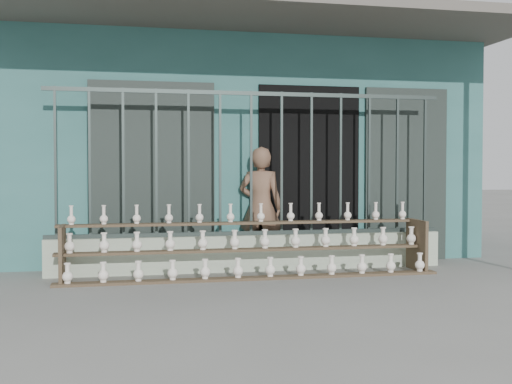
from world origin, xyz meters
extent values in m
plane|color=slate|center=(0.00, 0.00, 0.00)|extent=(60.00, 60.00, 0.00)
cube|color=#306663|center=(0.00, 4.30, 1.60)|extent=(7.00, 5.00, 3.20)
cube|color=black|center=(0.90, 1.82, 1.20)|extent=(1.40, 0.12, 2.40)
cube|color=black|center=(-1.20, 1.78, 1.20)|extent=(1.60, 0.08, 2.40)
cube|color=black|center=(2.30, 1.78, 1.20)|extent=(1.20, 0.08, 2.40)
cube|color=#59544C|center=(0.00, 1.20, 3.15)|extent=(7.40, 2.00, 0.12)
cube|color=#B6C7AA|center=(0.00, 1.30, 0.23)|extent=(5.00, 0.20, 0.45)
cube|color=#283330|center=(-2.35, 1.30, 1.35)|extent=(0.03, 0.03, 1.80)
cube|color=#283330|center=(-1.96, 1.30, 1.35)|extent=(0.03, 0.03, 1.80)
cube|color=#283330|center=(-1.57, 1.30, 1.35)|extent=(0.03, 0.03, 1.80)
cube|color=#283330|center=(-1.18, 1.30, 1.35)|extent=(0.03, 0.03, 1.80)
cube|color=#283330|center=(-0.78, 1.30, 1.35)|extent=(0.03, 0.03, 1.80)
cube|color=#283330|center=(-0.39, 1.30, 1.35)|extent=(0.03, 0.03, 1.80)
cube|color=#283330|center=(0.00, 1.30, 1.35)|extent=(0.03, 0.03, 1.80)
cube|color=#283330|center=(0.39, 1.30, 1.35)|extent=(0.03, 0.03, 1.80)
cube|color=#283330|center=(0.78, 1.30, 1.35)|extent=(0.03, 0.03, 1.80)
cube|color=#283330|center=(1.17, 1.30, 1.35)|extent=(0.03, 0.03, 1.80)
cube|color=#283330|center=(1.57, 1.30, 1.35)|extent=(0.03, 0.03, 1.80)
cube|color=#283330|center=(1.96, 1.30, 1.35)|extent=(0.03, 0.03, 1.80)
cube|color=#283330|center=(2.35, 1.30, 1.35)|extent=(0.03, 0.03, 1.80)
cube|color=#283330|center=(0.00, 1.30, 2.22)|extent=(5.00, 0.04, 0.05)
cube|color=#283330|center=(0.00, 1.30, 0.47)|extent=(5.00, 0.04, 0.05)
cube|color=brown|center=(-0.10, 0.65, 0.01)|extent=(4.50, 0.18, 0.03)
cube|color=brown|center=(-0.10, 0.90, 0.32)|extent=(4.50, 0.18, 0.03)
cube|color=brown|center=(-0.10, 1.15, 0.61)|extent=(4.50, 0.18, 0.03)
cube|color=brown|center=(-2.25, 0.90, 0.32)|extent=(0.04, 0.55, 0.64)
cube|color=brown|center=(2.05, 0.90, 0.32)|extent=(0.04, 0.55, 0.64)
imported|color=brown|center=(0.19, 1.61, 0.78)|extent=(0.67, 0.56, 1.57)
camera|label=1|loc=(-1.58, -6.56, 1.27)|focal=45.00mm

